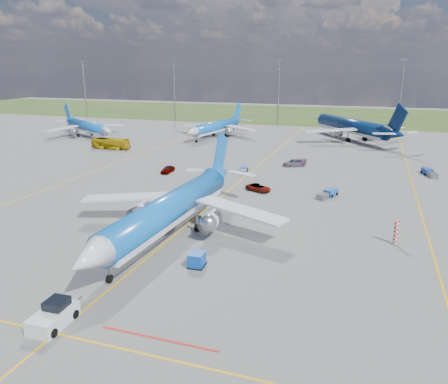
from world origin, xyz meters
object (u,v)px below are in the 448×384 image
(main_airliner, at_px, (172,235))
(service_car_c, at_px, (294,163))
(uld_container, at_px, (197,259))
(baggage_tug_e, at_px, (429,173))
(apron_bus, at_px, (111,143))
(service_car_b, at_px, (258,188))
(warning_post, at_px, (396,232))
(bg_jet_nw, at_px, (88,137))
(service_car_a, at_px, (168,169))
(pushback_tug, at_px, (54,315))
(baggage_tug_w, at_px, (328,194))
(baggage_tug_c, at_px, (244,170))
(bg_jet_nnw, at_px, (216,137))
(bg_jet_n, at_px, (350,140))

(main_airliner, relative_size, service_car_c, 7.77)
(uld_container, xyz_separation_m, baggage_tug_e, (27.49, 51.39, -0.19))
(apron_bus, relative_size, service_car_b, 2.27)
(warning_post, distance_m, apron_bus, 79.31)
(service_car_b, height_order, service_car_c, service_car_c)
(bg_jet_nw, xyz_separation_m, uld_container, (64.14, -71.11, 0.74))
(service_car_a, height_order, service_car_c, service_car_c)
(pushback_tug, bearing_deg, baggage_tug_e, 59.87)
(apron_bus, relative_size, baggage_tug_w, 2.02)
(warning_post, xyz_separation_m, main_airliner, (-26.33, -6.05, -1.50))
(apron_bus, distance_m, baggage_tug_w, 62.56)
(main_airliner, xyz_separation_m, uld_container, (6.29, -7.04, 0.74))
(main_airliner, xyz_separation_m, baggage_tug_c, (-0.94, 35.58, 0.47))
(warning_post, xyz_separation_m, baggage_tug_c, (-27.27, 29.53, -1.03))
(service_car_c, bearing_deg, uld_container, -37.72)
(warning_post, distance_m, bg_jet_nnw, 84.80)
(main_airliner, distance_m, apron_bus, 63.51)
(pushback_tug, bearing_deg, bg_jet_nnw, 99.81)
(apron_bus, xyz_separation_m, baggage_tug_c, (39.38, -13.47, -0.93))
(bg_jet_nw, distance_m, main_airliner, 86.32)
(service_car_b, height_order, baggage_tug_c, service_car_b)
(bg_jet_nw, xyz_separation_m, service_car_a, (42.70, -33.83, 0.68))
(bg_jet_nnw, height_order, baggage_tug_w, bg_jet_nnw)
(main_airliner, bearing_deg, service_car_c, 81.89)
(bg_jet_nw, xyz_separation_m, baggage_tug_e, (91.63, -19.72, 0.55))
(apron_bus, bearing_deg, service_car_c, -96.78)
(baggage_tug_w, relative_size, baggage_tug_c, 1.08)
(warning_post, distance_m, service_car_b, 27.06)
(service_car_b, bearing_deg, service_car_c, 16.01)
(bg_jet_nw, height_order, service_car_a, bg_jet_nw)
(bg_jet_nnw, distance_m, service_car_a, 46.29)
(service_car_c, bearing_deg, pushback_tug, -43.45)
(bg_jet_nw, bearing_deg, service_car_a, -97.04)
(bg_jet_n, height_order, main_airliner, bg_jet_n)
(service_car_a, bearing_deg, bg_jet_nnw, 97.54)
(warning_post, relative_size, bg_jet_n, 0.07)
(warning_post, bearing_deg, bg_jet_nnw, 124.30)
(main_airliner, height_order, service_car_c, main_airliner)
(service_car_c, distance_m, baggage_tug_e, 26.14)
(bg_jet_n, bearing_deg, baggage_tug_w, 53.20)
(pushback_tug, height_order, baggage_tug_c, pushback_tug)
(bg_jet_nw, height_order, pushback_tug, bg_jet_nw)
(bg_jet_nnw, xyz_separation_m, baggage_tug_c, (20.51, -40.51, 0.47))
(pushback_tug, relative_size, service_car_b, 1.34)
(uld_container, relative_size, apron_bus, 0.18)
(bg_jet_n, distance_m, pushback_tug, 105.92)
(service_car_a, bearing_deg, apron_bus, 142.92)
(pushback_tug, bearing_deg, main_airliner, 85.97)
(warning_post, height_order, main_airliner, main_airliner)
(warning_post, height_order, service_car_c, warning_post)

